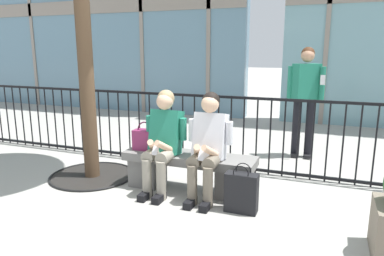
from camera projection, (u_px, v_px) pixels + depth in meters
ground_plane at (189, 190)px, 4.36m from camera, size 60.00×60.00×0.00m
stone_bench at (189, 169)px, 4.30m from camera, size 1.60×0.44×0.45m
seated_person_with_phone at (163, 138)px, 4.20m from camera, size 0.52×0.66×1.21m
seated_person_companion at (208, 143)px, 4.00m from camera, size 0.52×0.66×1.21m
handbag_on_bench at (145, 139)px, 4.43m from camera, size 0.28×0.16×0.36m
shopping_bag at (241, 192)px, 3.73m from camera, size 0.34×0.15×0.52m
bystander_at_railing at (305, 94)px, 5.50m from camera, size 0.55×0.40×1.71m
plaza_railing at (212, 132)px, 5.05m from camera, size 8.49×0.04×1.06m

